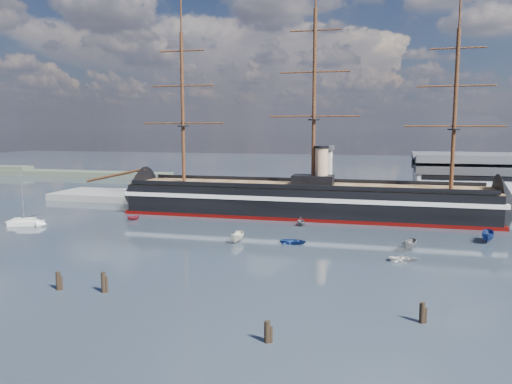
# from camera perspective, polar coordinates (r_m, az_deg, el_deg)

# --- Properties ---
(ground) EXTENTS (600.00, 600.00, 0.00)m
(ground) POSITION_cam_1_polar(r_m,az_deg,el_deg) (105.66, 4.04, -4.61)
(ground) COLOR #212731
(ground) RESTS_ON ground
(quay) EXTENTS (180.00, 18.00, 2.00)m
(quay) POSITION_cam_1_polar(r_m,az_deg,el_deg) (139.74, 10.69, -1.76)
(quay) COLOR slate
(quay) RESTS_ON ground
(quay_tower) EXTENTS (5.00, 5.00, 15.00)m
(quay_tower) POSITION_cam_1_polar(r_m,az_deg,el_deg) (136.14, 7.77, 2.20)
(quay_tower) COLOR silver
(quay_tower) RESTS_ON ground
(shoreline) EXTENTS (120.00, 10.00, 4.00)m
(shoreline) POSITION_cam_1_polar(r_m,az_deg,el_deg) (252.69, -24.42, 2.11)
(shoreline) COLOR #3F4C38
(shoreline) RESTS_ON ground
(warship) EXTENTS (112.88, 16.30, 53.94)m
(warship) POSITION_cam_1_polar(r_m,az_deg,el_deg) (124.68, 4.79, -0.88)
(warship) COLOR black
(warship) RESTS_ON ground
(sailboat) EXTENTS (7.92, 4.50, 12.16)m
(sailboat) POSITION_cam_1_polar(r_m,az_deg,el_deg) (123.86, -24.80, -3.14)
(sailboat) COLOR silver
(sailboat) RESTS_ON ground
(motorboat_a) EXTENTS (6.03, 2.27, 2.40)m
(motorboat_a) POSITION_cam_1_polar(r_m,az_deg,el_deg) (96.72, -2.11, -5.73)
(motorboat_a) COLOR silver
(motorboat_a) RESTS_ON ground
(motorboat_b) EXTENTS (1.33, 3.13, 1.44)m
(motorboat_b) POSITION_cam_1_polar(r_m,az_deg,el_deg) (95.41, 4.28, -5.93)
(motorboat_b) COLOR navy
(motorboat_b) RESTS_ON ground
(motorboat_c) EXTENTS (6.53, 4.27, 2.45)m
(motorboat_c) POSITION_cam_1_polar(r_m,az_deg,el_deg) (94.25, 17.09, -6.41)
(motorboat_c) COLOR slate
(motorboat_c) RESTS_ON ground
(motorboat_d) EXTENTS (6.56, 4.75, 2.21)m
(motorboat_d) POSITION_cam_1_polar(r_m,az_deg,el_deg) (112.97, 5.13, -3.83)
(motorboat_d) COLOR slate
(motorboat_d) RESTS_ON ground
(motorboat_e) EXTENTS (1.32, 2.91, 1.32)m
(motorboat_e) POSITION_cam_1_polar(r_m,az_deg,el_deg) (86.58, 16.49, -7.62)
(motorboat_e) COLOR silver
(motorboat_e) RESTS_ON ground
(motorboat_f) EXTENTS (7.23, 3.96, 2.74)m
(motorboat_f) POSITION_cam_1_polar(r_m,az_deg,el_deg) (106.44, 24.96, -5.21)
(motorboat_f) COLOR navy
(motorboat_f) RESTS_ON ground
(motorboat_g) EXTENTS (3.35, 3.18, 1.35)m
(motorboat_g) POSITION_cam_1_polar(r_m,az_deg,el_deg) (122.27, -13.85, -3.16)
(motorboat_g) COLOR maroon
(motorboat_g) RESTS_ON ground
(piling_near_left) EXTENTS (0.64, 0.64, 3.49)m
(piling_near_left) POSITION_cam_1_polar(r_m,az_deg,el_deg) (71.20, -16.99, -10.92)
(piling_near_left) COLOR black
(piling_near_left) RESTS_ON ground
(piling_near_mid) EXTENTS (0.64, 0.64, 2.99)m
(piling_near_mid) POSITION_cam_1_polar(r_m,az_deg,el_deg) (53.67, 1.28, -16.81)
(piling_near_mid) COLOR black
(piling_near_mid) RESTS_ON ground
(piling_near_right) EXTENTS (0.64, 0.64, 3.08)m
(piling_near_right) POSITION_cam_1_polar(r_m,az_deg,el_deg) (61.37, 18.41, -14.00)
(piling_near_right) COLOR black
(piling_near_right) RESTS_ON ground
(piling_extra) EXTENTS (0.64, 0.64, 3.23)m
(piling_extra) POSITION_cam_1_polar(r_m,az_deg,el_deg) (74.30, -21.62, -10.35)
(piling_extra) COLOR black
(piling_extra) RESTS_ON ground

